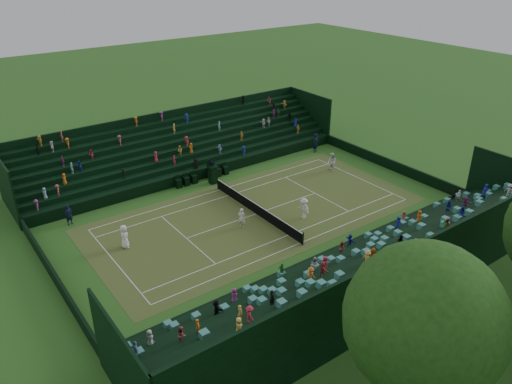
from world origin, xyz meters
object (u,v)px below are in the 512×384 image
player_near_east (242,218)px  umpire_chair (213,172)px  player_near_west (124,236)px  tennis_net (256,208)px  player_far_west (332,162)px  player_far_east (304,208)px

player_near_east → umpire_chair: bearing=-52.5°
player_near_west → player_near_east: player_near_west is taller
tennis_net → player_near_west: size_ratio=6.46×
umpire_chair → player_far_west: (4.40, 10.66, -0.15)m
player_near_west → player_far_east: (4.27, 13.21, -0.02)m
umpire_chair → player_far_east: bearing=13.7°
player_far_west → player_far_east: bearing=-47.5°
tennis_net → player_near_west: 10.64m
player_near_east → player_far_west: player_far_west is taller
umpire_chair → player_near_east: bearing=-16.4°
tennis_net → player_near_west: bearing=-98.3°
player_near_east → player_far_east: bearing=-145.7°
player_far_west → player_far_east: (5.43, -8.26, -0.04)m
tennis_net → player_near_east: (1.02, -2.11, 0.29)m
player_near_west → player_near_east: bearing=-95.2°
player_far_east → umpire_chair: bearing=-169.7°
player_far_east → tennis_net: bearing=-139.1°
player_far_east → player_near_west: bearing=-111.4°
tennis_net → player_far_east: size_ratio=6.63×
player_near_east → player_far_east: player_far_east is taller
umpire_chair → player_far_east: size_ratio=1.43×
player_near_west → player_near_east: (2.55, 8.41, -0.09)m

